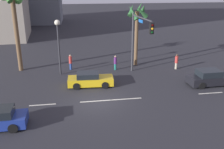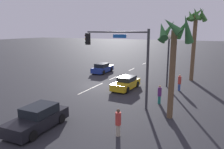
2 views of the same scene
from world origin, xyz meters
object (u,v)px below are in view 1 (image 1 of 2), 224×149
traffic_signal (139,35)px  streetlamp (58,37)px  pedestrian_1 (70,62)px  car_0 (210,78)px  pedestrian_2 (176,61)px  palm_tree_0 (137,19)px  palm_tree_1 (14,11)px  car_2 (90,80)px  pedestrian_0 (115,62)px

traffic_signal → streetlamp: traffic_signal is taller
traffic_signal → pedestrian_1: size_ratio=3.67×
car_0 → pedestrian_2: size_ratio=2.56×
car_0 → palm_tree_0: size_ratio=0.60×
car_0 → streetlamp: size_ratio=0.76×
streetlamp → palm_tree_1: bearing=153.5°
traffic_signal → palm_tree_0: size_ratio=0.87×
palm_tree_0 → traffic_signal: bearing=-101.8°
palm_tree_0 → palm_tree_1: bearing=179.2°
pedestrian_1 → pedestrian_2: size_ratio=1.01×
car_2 → palm_tree_0: bearing=44.4°
streetlamp → pedestrian_2: (12.79, -0.23, -3.15)m
car_0 → car_2: car_0 is taller
pedestrian_0 → pedestrian_2: (6.80, -0.83, 0.04)m
traffic_signal → pedestrian_2: (4.91, 1.61, -3.40)m
car_0 → pedestrian_0: size_ratio=2.67×
pedestrian_0 → palm_tree_0: 5.40m
car_2 → car_0: bearing=-7.8°
traffic_signal → car_2: bearing=-159.3°
palm_tree_0 → streetlamp: bearing=-167.0°
palm_tree_0 → palm_tree_1: (-13.06, 0.18, 1.07)m
car_0 → pedestrian_1: pedestrian_1 is taller
traffic_signal → pedestrian_0: 4.62m
traffic_signal → pedestrian_0: size_ratio=3.86×
car_0 → traffic_signal: (-6.19, 3.44, 3.62)m
pedestrian_0 → pedestrian_1: 4.99m
traffic_signal → palm_tree_0: bearing=78.2°
car_2 → pedestrian_1: pedestrian_1 is taller
pedestrian_1 → traffic_signal: bearing=-26.1°
pedestrian_2 → palm_tree_0: bearing=151.6°
traffic_signal → streetlamp: 8.09m
pedestrian_0 → palm_tree_1: bearing=171.4°
car_0 → palm_tree_0: (-5.39, 7.28, 4.66)m
palm_tree_1 → pedestrian_0: bearing=-8.6°
pedestrian_2 → palm_tree_0: palm_tree_0 is taller
pedestrian_1 → palm_tree_1: size_ratio=0.19×
car_2 → pedestrian_2: (9.97, 3.52, 0.28)m
car_2 → palm_tree_1: (-7.20, 5.92, 5.78)m
car_0 → pedestrian_2: bearing=104.2°
traffic_signal → pedestrian_1: 8.30m
traffic_signal → pedestrian_2: size_ratio=3.70×
car_0 → traffic_signal: traffic_signal is taller
streetlamp → palm_tree_0: size_ratio=0.79×
car_0 → palm_tree_0: bearing=126.5°
car_2 → pedestrian_1: 5.53m
car_0 → pedestrian_0: pedestrian_0 is taller
streetlamp → pedestrian_0: size_ratio=3.51×
traffic_signal → pedestrian_2: bearing=18.2°
pedestrian_2 → streetlamp: bearing=179.0°
car_2 → palm_tree_0: size_ratio=0.59×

